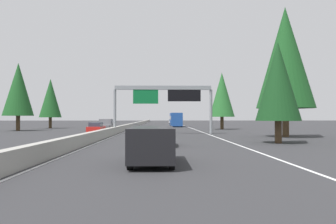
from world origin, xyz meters
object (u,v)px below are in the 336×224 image
object	(u,v)px
sign_gantry_overhead	(164,96)
conifer_left_mid	(50,98)
conifer_right_mid	(222,95)
minivan_far_right	(152,143)
conifer_right_near	(285,58)
sedan_distant_a	(171,122)
conifer_left_near	(18,89)
conifer_right_foreground	(278,82)
bus_distant_b	(176,119)
sedan_far_center	(160,137)
oncoming_far	(105,125)
oncoming_near	(96,128)

from	to	relation	value
sign_gantry_overhead	conifer_left_mid	distance (m)	31.84
conifer_right_mid	minivan_far_right	bearing A→B (deg)	165.91
conifer_right_near	conifer_left_mid	distance (m)	46.16
sedan_distant_a	conifer_left_near	size ratio (longest dim) A/B	0.41
minivan_far_right	conifer_right_foreground	distance (m)	16.57
bus_distant_b	sedan_distant_a	distance (m)	36.33
sedan_far_center	sedan_distant_a	size ratio (longest dim) A/B	1.00
minivan_far_right	oncoming_far	distance (m)	38.62
sign_gantry_overhead	conifer_right_near	xyz separation A→B (m)	(-6.87, -13.11, 3.73)
sedan_distant_a	conifer_right_mid	xyz separation A→B (m)	(-54.39, -7.29, 5.45)
sedan_distant_a	oncoming_far	world-z (taller)	oncoming_far
sign_gantry_overhead	oncoming_near	xyz separation A→B (m)	(1.94, 9.05, -4.23)
sedan_far_center	conifer_right_near	distance (m)	19.28
oncoming_far	oncoming_near	bearing A→B (deg)	0.16
conifer_right_near	conifer_left_mid	size ratio (longest dim) A/B	1.48
conifer_right_near	conifer_right_mid	distance (m)	23.98
conifer_right_foreground	conifer_left_near	bearing A→B (deg)	50.41
minivan_far_right	sedan_far_center	distance (m)	10.12
sign_gantry_overhead	conifer_right_near	size ratio (longest dim) A/B	0.89
sign_gantry_overhead	oncoming_far	distance (m)	13.84
conifer_right_foreground	conifer_left_near	xyz separation A→B (m)	(26.83, 32.45, 1.48)
sedan_distant_a	oncoming_near	size ratio (longest dim) A/B	1.00
bus_distant_b	conifer_right_mid	bearing A→B (deg)	-157.65
sign_gantry_overhead	oncoming_far	xyz separation A→B (m)	(9.65, 9.07, -4.00)
bus_distant_b	sedan_distant_a	size ratio (longest dim) A/B	2.61
sign_gantry_overhead	conifer_left_near	xyz separation A→B (m)	(11.18, 23.18, 1.67)
oncoming_near	conifer_right_foreground	size ratio (longest dim) A/B	0.52
oncoming_near	conifer_right_foreground	bearing A→B (deg)	46.16
oncoming_far	conifer_left_near	distance (m)	15.28
bus_distant_b	conifer_left_near	size ratio (longest dim) A/B	1.06
minivan_far_right	conifer_left_near	xyz separation A→B (m)	(39.27, 22.32, 5.63)
sedan_far_center	conifer_left_mid	distance (m)	46.61
sedan_distant_a	conifer_right_foreground	size ratio (longest dim) A/B	0.52
sign_gantry_overhead	bus_distant_b	xyz separation A→B (m)	(34.91, -2.98, -3.19)
bus_distant_b	oncoming_near	xyz separation A→B (m)	(-32.97, 12.03, -1.03)
minivan_far_right	conifer_left_mid	xyz separation A→B (m)	(51.18, 21.03, 4.88)
sedan_distant_a	conifer_left_near	distance (m)	65.82
conifer_right_near	conifer_left_mid	bearing A→B (deg)	49.44
conifer_right_near	conifer_left_near	xyz separation A→B (m)	(18.05, 36.29, -2.06)
conifer_right_mid	conifer_left_near	distance (m)	34.07
sign_gantry_overhead	conifer_left_near	distance (m)	25.79
oncoming_far	conifer_right_foreground	world-z (taller)	conifer_right_foreground
conifer_left_mid	conifer_right_mid	bearing A→B (deg)	-100.96
bus_distant_b	conifer_right_mid	distance (m)	20.03
minivan_far_right	conifer_left_mid	distance (m)	55.55
sedan_distant_a	minivan_far_right	bearing A→B (deg)	177.70
sedan_far_center	oncoming_far	size ratio (longest dim) A/B	0.79
conifer_right_near	conifer_left_near	world-z (taller)	conifer_right_near
bus_distant_b	conifer_left_mid	world-z (taller)	conifer_left_mid
sign_gantry_overhead	oncoming_near	distance (m)	10.18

